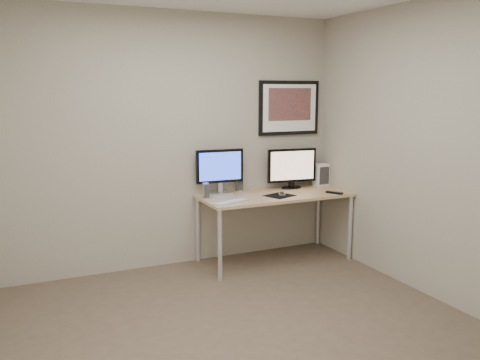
{
  "coord_description": "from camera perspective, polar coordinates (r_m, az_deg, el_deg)",
  "views": [
    {
      "loc": [
        -1.53,
        -3.29,
        1.81
      ],
      "look_at": [
        0.48,
        1.1,
        0.96
      ],
      "focal_mm": 38.0,
      "sensor_mm": 36.0,
      "label": 1
    }
  ],
  "objects": [
    {
      "name": "floor",
      "position": [
        4.06,
        0.34,
        -16.49
      ],
      "size": [
        3.6,
        3.6,
        0.0
      ],
      "primitive_type": "plane",
      "color": "brown",
      "rests_on": "ground"
    },
    {
      "name": "monitor_tv",
      "position": [
        5.68,
        5.85,
        1.43
      ],
      "size": [
        0.57,
        0.16,
        0.45
      ],
      "rotation": [
        0.0,
        0.0,
        -0.11
      ],
      "color": "black",
      "rests_on": "desk"
    },
    {
      "name": "monitor_large",
      "position": [
        5.36,
        -2.27,
        1.21
      ],
      "size": [
        0.52,
        0.18,
        0.47
      ],
      "rotation": [
        0.0,
        0.0,
        -0.04
      ],
      "color": "#BDBCC2",
      "rests_on": "desk"
    },
    {
      "name": "framed_art",
      "position": [
        5.75,
        5.54,
        8.07
      ],
      "size": [
        0.75,
        0.04,
        0.6
      ],
      "color": "black",
      "rests_on": "room"
    },
    {
      "name": "speaker_left",
      "position": [
        5.15,
        -3.86,
        -1.22
      ],
      "size": [
        0.07,
        0.07,
        0.16
      ],
      "primitive_type": "cylinder",
      "rotation": [
        0.0,
        0.0,
        -0.02
      ],
      "color": "#BDBCC2",
      "rests_on": "desk"
    },
    {
      "name": "desk",
      "position": [
        5.41,
        3.92,
        -2.25
      ],
      "size": [
        1.6,
        0.7,
        0.73
      ],
      "color": "#977249",
      "rests_on": "floor"
    },
    {
      "name": "room",
      "position": [
        4.05,
        -2.34,
        7.64
      ],
      "size": [
        3.6,
        3.6,
        3.6
      ],
      "color": "white",
      "rests_on": "ground"
    },
    {
      "name": "speaker_right",
      "position": [
        5.53,
        0.0,
        -0.27
      ],
      "size": [
        0.1,
        0.1,
        0.19
      ],
      "primitive_type": "cylinder",
      "rotation": [
        0.0,
        0.0,
        -0.33
      ],
      "color": "#BDBCC2",
      "rests_on": "desk"
    },
    {
      "name": "fan_unit",
      "position": [
        5.9,
        9.06,
        0.58
      ],
      "size": [
        0.18,
        0.14,
        0.25
      ],
      "primitive_type": "cube",
      "rotation": [
        0.0,
        0.0,
        0.09
      ],
      "color": "white",
      "rests_on": "desk"
    },
    {
      "name": "mousepad",
      "position": [
        5.3,
        4.46,
        -1.75
      ],
      "size": [
        0.34,
        0.32,
        0.0
      ],
      "primitive_type": "cube",
      "rotation": [
        0.0,
        0.0,
        0.35
      ],
      "color": "black",
      "rests_on": "desk"
    },
    {
      "name": "remote",
      "position": [
        5.49,
        10.55,
        -1.38
      ],
      "size": [
        0.13,
        0.18,
        0.02
      ],
      "primitive_type": "cube",
      "rotation": [
        0.0,
        0.0,
        0.5
      ],
      "color": "black",
      "rests_on": "desk"
    },
    {
      "name": "keyboard",
      "position": [
        4.97,
        -1.01,
        -2.46
      ],
      "size": [
        0.4,
        0.23,
        0.01
      ],
      "primitive_type": "cube",
      "rotation": [
        0.0,
        0.0,
        0.33
      ],
      "color": "#B8B8BD",
      "rests_on": "desk"
    },
    {
      "name": "mouse",
      "position": [
        5.33,
        4.74,
        -1.48
      ],
      "size": [
        0.1,
        0.12,
        0.04
      ],
      "primitive_type": "ellipsoid",
      "rotation": [
        0.0,
        0.0,
        -0.43
      ],
      "color": "black",
      "rests_on": "mousepad"
    }
  ]
}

